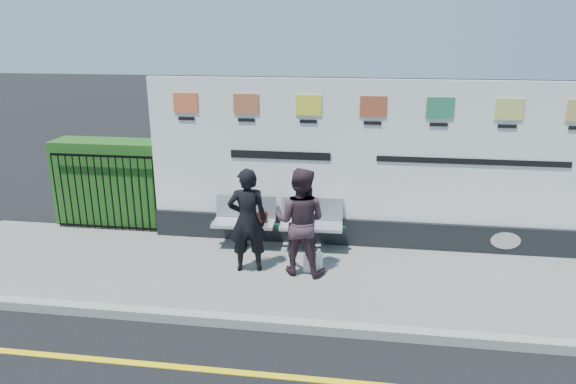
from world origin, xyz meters
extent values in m
plane|color=black|center=(0.00, 0.00, 0.00)|extent=(80.00, 80.00, 0.00)
cube|color=slate|center=(0.00, 2.50, 0.06)|extent=(14.00, 3.00, 0.12)
cube|color=gray|center=(0.00, 1.00, 0.07)|extent=(14.00, 0.18, 0.14)
cube|color=yellow|center=(0.00, 0.00, 0.00)|extent=(14.00, 0.10, 0.01)
cube|color=black|center=(0.50, 3.85, 0.37)|extent=(8.00, 0.30, 0.50)
cube|color=silver|center=(0.50, 3.85, 1.87)|extent=(8.00, 0.14, 2.50)
cube|color=#1F5018|center=(-4.58, 4.30, 0.97)|extent=(2.35, 0.70, 1.70)
imported|color=black|center=(-1.43, 2.50, 0.99)|extent=(0.70, 0.53, 1.73)
imported|color=#37232C|center=(-0.59, 2.53, 1.00)|extent=(0.94, 0.78, 1.76)
cube|color=black|center=(-1.40, 3.39, 0.72)|extent=(0.27, 0.17, 0.20)
cube|color=white|center=(-0.38, 2.60, 0.27)|extent=(0.30, 0.18, 0.30)
camera|label=1|loc=(0.30, -5.05, 3.92)|focal=32.00mm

